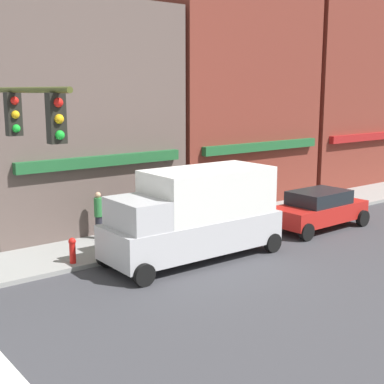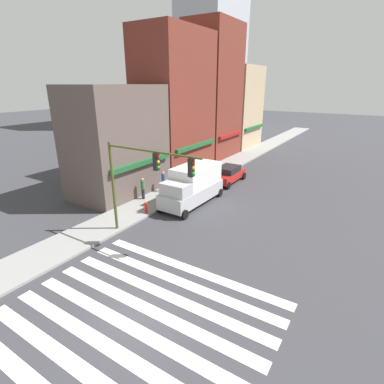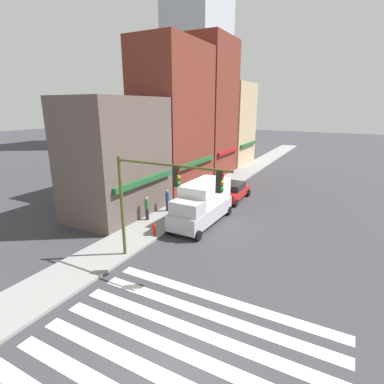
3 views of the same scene
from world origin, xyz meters
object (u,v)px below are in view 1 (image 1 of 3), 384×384
box_truck_silver (195,213)px  pedestrian_green_top (99,214)px  pedestrian_orange_vest (247,194)px  pedestrian_blue_shirt (156,207)px  fire_hydrant (72,249)px  sedan_red (319,209)px

box_truck_silver → pedestrian_green_top: (-1.60, 3.77, -0.51)m
pedestrian_orange_vest → pedestrian_blue_shirt: size_ratio=1.00×
pedestrian_green_top → pedestrian_blue_shirt: bearing=-116.2°
box_truck_silver → pedestrian_green_top: size_ratio=3.53×
pedestrian_orange_vest → fire_hydrant: 9.25m
pedestrian_blue_shirt → box_truck_silver: bearing=3.9°
fire_hydrant → sedan_red: bearing=-9.5°
pedestrian_green_top → pedestrian_blue_shirt: 2.39m
sedan_red → pedestrian_blue_shirt: (-5.70, 3.49, 0.23)m
box_truck_silver → pedestrian_orange_vest: (5.45, 3.14, -0.51)m
pedestrian_orange_vest → pedestrian_green_top: bearing=104.3°
pedestrian_green_top → fire_hydrant: pedestrian_green_top is taller
pedestrian_green_top → pedestrian_orange_vest: size_ratio=1.00×
pedestrian_green_top → fire_hydrant: 2.97m
pedestrian_green_top → pedestrian_blue_shirt: same height
fire_hydrant → box_truck_silver: bearing=-24.8°
pedestrian_green_top → pedestrian_blue_shirt: (2.37, -0.28, 0.00)m
sedan_red → box_truck_silver: bearing=179.0°
pedestrian_orange_vest → fire_hydrant: (-9.13, -1.44, -0.46)m
pedestrian_orange_vest → fire_hydrant: size_ratio=2.10×
sedan_red → fire_hydrant: bearing=169.4°
pedestrian_orange_vest → pedestrian_blue_shirt: same height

